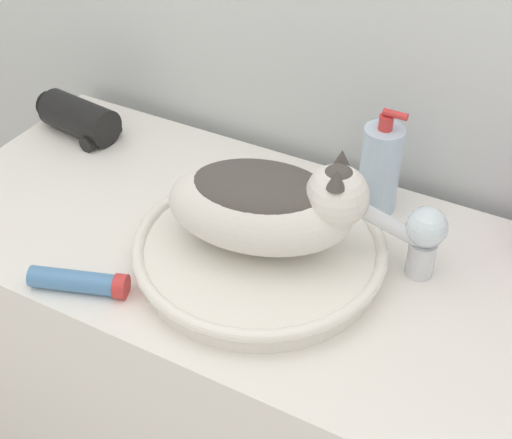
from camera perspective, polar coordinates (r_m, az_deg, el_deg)
The scene contains 7 objects.
vanity_counter at distance 1.49m, azimuth 1.06°, elevation -15.53°, with size 1.24×0.54×0.88m.
sink_basin at distance 1.13m, azimuth 0.29°, elevation -2.51°, with size 0.40×0.40×0.05m.
cat at distance 1.06m, azimuth 0.96°, elevation 1.37°, with size 0.32×0.24×0.17m.
faucet at distance 1.11m, azimuth 13.03°, elevation -1.27°, with size 0.13×0.08×0.13m.
soap_pump_bottle at distance 1.23m, azimuth 9.89°, elevation 4.05°, with size 0.07×0.07×0.20m.
cream_tube at distance 1.12m, azimuth -13.90°, elevation -4.85°, with size 0.16×0.08×0.04m.
hair_dryer at distance 1.48m, azimuth -13.92°, elevation 7.85°, with size 0.19×0.10×0.08m.
Camera 1 is at (0.39, -0.51, 1.65)m, focal length 50.00 mm.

